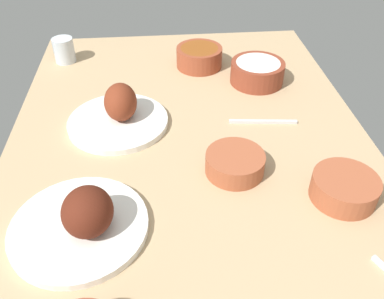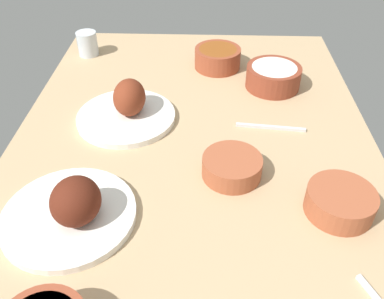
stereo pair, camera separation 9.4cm
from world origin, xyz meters
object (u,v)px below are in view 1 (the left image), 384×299
object	(u,v)px
plate_center_main	(83,220)
plate_far_side	(119,113)
water_tumbler	(64,50)
bowl_onions	(235,162)
bowl_pasta	(345,187)
bowl_cream	(257,72)
fork_loose	(263,122)
bowl_soup	(199,56)

from	to	relation	value
plate_center_main	plate_far_side	size ratio (longest dim) A/B	1.03
water_tumbler	plate_far_side	bearing A→B (deg)	27.50
plate_center_main	bowl_onions	bearing A→B (deg)	114.40
water_tumbler	plate_center_main	bearing A→B (deg)	11.02
bowl_pasta	bowl_onions	xyz separation A→B (cm)	(-10.04, -21.11, -0.24)
plate_center_main	plate_far_side	xyz separation A→B (cm)	(-35.66, 5.14, 0.03)
plate_far_side	water_tumbler	bearing A→B (deg)	-152.50
bowl_onions	bowl_cream	bearing A→B (deg)	160.91
plate_center_main	fork_loose	world-z (taller)	plate_center_main
bowl_soup	plate_far_side	bearing A→B (deg)	-38.89
water_tumbler	fork_loose	size ratio (longest dim) A/B	0.44
plate_far_side	bowl_soup	distance (cm)	38.06
bowl_soup	water_tumbler	world-z (taller)	water_tumbler
plate_center_main	bowl_soup	size ratio (longest dim) A/B	1.84
bowl_pasta	bowl_soup	xyz separation A→B (cm)	(-60.98, -23.67, 0.58)
plate_center_main	bowl_cream	bearing A→B (deg)	139.85
bowl_soup	fork_loose	bearing A→B (deg)	21.91
bowl_pasta	bowl_soup	distance (cm)	65.42
bowl_pasta	water_tumbler	size ratio (longest dim) A/B	1.75
water_tumbler	fork_loose	distance (cm)	69.61
plate_center_main	water_tumbler	world-z (taller)	plate_center_main
plate_far_side	bowl_soup	size ratio (longest dim) A/B	1.79
bowl_onions	bowl_soup	bearing A→B (deg)	-177.12
bowl_pasta	fork_loose	size ratio (longest dim) A/B	0.77
plate_far_side	bowl_cream	bearing A→B (deg)	114.08
plate_far_side	bowl_onions	size ratio (longest dim) A/B	1.95
plate_far_side	bowl_onions	world-z (taller)	plate_far_side
plate_far_side	bowl_cream	world-z (taller)	plate_far_side
plate_far_side	water_tumbler	size ratio (longest dim) A/B	3.31
plate_far_side	bowl_pasta	distance (cm)	56.98
plate_far_side	bowl_cream	distance (cm)	43.84
bowl_pasta	bowl_cream	world-z (taller)	bowl_cream
plate_far_side	water_tumbler	world-z (taller)	plate_far_side
bowl_cream	fork_loose	world-z (taller)	bowl_cream
plate_center_main	bowl_onions	xyz separation A→B (cm)	(-14.34, 31.60, -0.43)
plate_center_main	bowl_soup	bearing A→B (deg)	156.02
water_tumbler	bowl_cream	bearing A→B (deg)	72.05
bowl_pasta	fork_loose	bearing A→B (deg)	-159.62
bowl_soup	water_tumbler	xyz separation A→B (cm)	(-7.48, -43.21, 0.50)
fork_loose	bowl_soup	bearing A→B (deg)	117.95
bowl_onions	water_tumbler	distance (cm)	74.23
water_tumbler	fork_loose	xyz separation A→B (cm)	(40.51, 56.49, -3.51)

